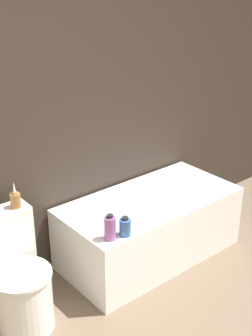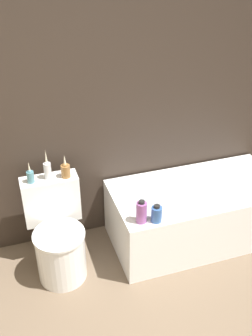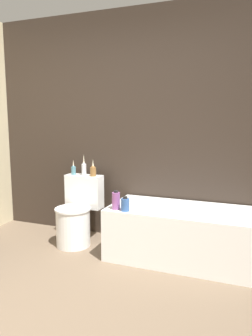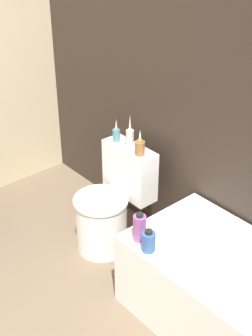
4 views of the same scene
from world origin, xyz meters
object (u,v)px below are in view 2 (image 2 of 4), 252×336
Objects in this scene: bathtub at (196,212)px; toilet at (58,237)px; shampoo_bottle_tall at (141,212)px; vase_gold at (30,175)px; vase_silver at (47,169)px; vase_bronze at (65,169)px; shampoo_bottle_short at (157,214)px.

bathtub is 1.92× the size of toilet.
shampoo_bottle_tall reaches higher than bathtub.
vase_gold reaches higher than shampoo_bottle_tall.
vase_gold is at bearing 173.10° from bathtub.
shampoo_bottle_tall is at bearing -156.53° from bathtub.
bathtub is 7.70× the size of shampoo_bottle_tall.
vase_silver is (-1.19, 0.18, 0.57)m from bathtub.
vase_silver reaches higher than vase_gold.
vase_gold is at bearing 127.06° from toilet.
vase_bronze reaches higher than toilet.
vase_silver is at bearing 90.00° from toilet.
shampoo_bottle_short is at bearing -149.70° from bathtub.
bathtub is 1.33m from vase_silver.
vase_bronze reaches higher than vase_gold.
toilet is 4.32× the size of vase_gold.
vase_bronze is at bearing -10.24° from vase_silver.
vase_gold reaches higher than bathtub.
bathtub is 7.57× the size of vase_bronze.
vase_gold is at bearing -173.08° from vase_silver.
shampoo_bottle_tall is 1.31× the size of shampoo_bottle_short.
vase_bronze is at bearing -1.70° from vase_gold.
shampoo_bottle_tall reaches higher than shampoo_bottle_short.
shampoo_bottle_short is (0.70, -0.28, 0.26)m from toilet.
vase_gold is at bearing 151.55° from shampoo_bottle_short.
toilet is 0.54m from vase_silver.
vase_silver is at bearing 169.76° from vase_bronze.
vase_gold is 0.13m from vase_silver.
shampoo_bottle_short is at bearing -21.62° from toilet.
toilet is 0.70m from shampoo_bottle_tall.
bathtub is 1.44m from vase_gold.
vase_bronze is at bearing 142.17° from shampoo_bottle_short.
vase_silver reaches higher than shampoo_bottle_tall.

